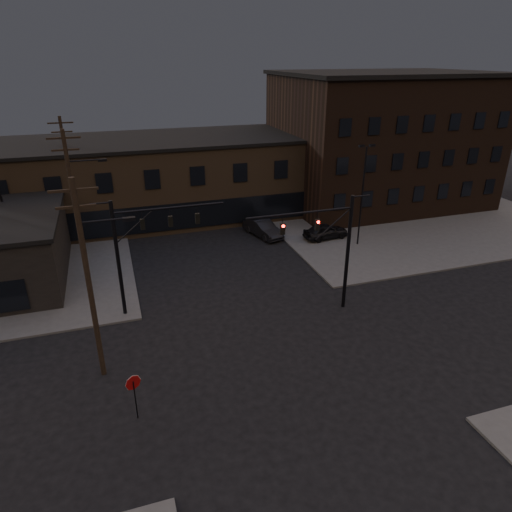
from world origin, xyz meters
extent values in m
plane|color=black|center=(0.00, 0.00, 0.00)|extent=(140.00, 140.00, 0.00)
cube|color=#474744|center=(22.00, 22.00, 0.07)|extent=(30.00, 30.00, 0.15)
cube|color=brown|center=(0.00, 28.00, 4.00)|extent=(40.00, 12.00, 8.00)
cube|color=black|center=(22.00, 26.00, 7.00)|extent=(22.00, 16.00, 14.00)
cylinder|color=black|center=(6.50, 4.50, 4.00)|extent=(0.24, 0.24, 8.00)
cylinder|color=black|center=(3.00, 4.50, 7.20)|extent=(7.00, 0.14, 0.14)
cube|color=#FF140C|center=(4.17, 4.50, 6.30)|extent=(0.28, 0.22, 0.70)
cube|color=#FF140C|center=(1.83, 4.50, 6.30)|extent=(0.28, 0.22, 0.70)
cylinder|color=black|center=(-8.00, 8.00, 4.00)|extent=(0.24, 0.24, 8.00)
cylinder|color=black|center=(-4.50, 8.00, 7.20)|extent=(7.00, 0.14, 0.14)
cube|color=black|center=(-6.25, 8.00, 6.30)|extent=(0.28, 0.22, 0.70)
cube|color=black|center=(-4.50, 8.00, 6.30)|extent=(0.28, 0.22, 0.70)
cube|color=black|center=(-2.75, 8.00, 6.30)|extent=(0.28, 0.22, 0.70)
cylinder|color=black|center=(-8.00, -2.00, 1.10)|extent=(0.06, 0.06, 2.20)
cylinder|color=maroon|center=(-8.00, -1.98, 2.10)|extent=(0.72, 0.33, 0.76)
cylinder|color=black|center=(-9.50, 2.00, 5.50)|extent=(0.28, 0.28, 11.00)
cube|color=black|center=(-9.50, 2.00, 10.40)|extent=(2.20, 0.12, 0.12)
cube|color=black|center=(-9.50, 2.00, 9.60)|extent=(1.80, 0.12, 0.12)
cube|color=black|center=(-7.20, 2.00, 8.75)|extent=(0.60, 0.25, 0.18)
cylinder|color=black|center=(-10.50, 14.00, 5.75)|extent=(0.28, 0.28, 11.50)
cube|color=black|center=(-10.50, 14.00, 10.90)|extent=(2.20, 0.12, 0.12)
cube|color=black|center=(-10.50, 14.00, 10.10)|extent=(1.80, 0.12, 0.12)
cube|color=black|center=(-8.20, 14.00, 9.25)|extent=(0.60, 0.25, 0.18)
cylinder|color=black|center=(-11.50, 26.00, 5.50)|extent=(0.28, 0.28, 11.00)
cube|color=black|center=(-11.50, 26.00, 10.40)|extent=(2.20, 0.12, 0.12)
cube|color=black|center=(-11.50, 26.00, 9.60)|extent=(1.80, 0.12, 0.12)
cylinder|color=black|center=(13.00, 14.00, 4.50)|extent=(0.14, 0.14, 9.00)
cube|color=black|center=(12.50, 14.00, 9.05)|extent=(0.50, 0.28, 0.18)
cube|color=black|center=(13.50, 14.00, 9.05)|extent=(0.50, 0.28, 0.18)
cylinder|color=black|center=(19.00, 19.00, 4.50)|extent=(0.14, 0.14, 9.00)
cube|color=black|center=(18.50, 19.00, 9.05)|extent=(0.50, 0.28, 0.18)
cube|color=black|center=(19.50, 19.00, 9.05)|extent=(0.50, 0.28, 0.18)
imported|color=black|center=(10.79, 16.16, 0.88)|extent=(4.40, 2.11, 1.45)
imported|color=silver|center=(17.28, 21.44, 0.84)|extent=(5.09, 3.34, 1.37)
imported|color=black|center=(5.50, 18.95, 0.79)|extent=(2.91, 5.07, 1.58)
camera|label=1|loc=(-7.80, -19.89, 16.12)|focal=32.00mm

